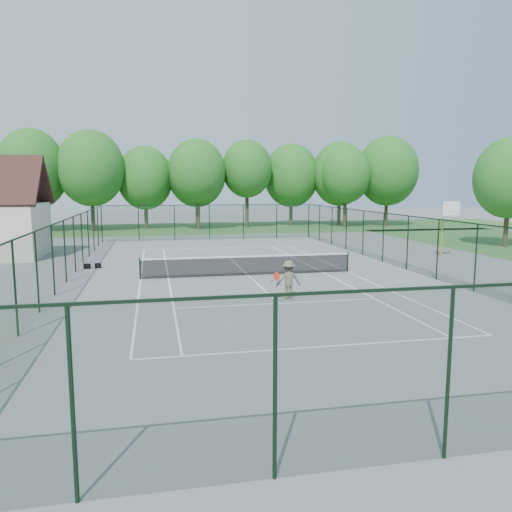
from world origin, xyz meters
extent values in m
plane|color=gray|center=(0.00, 0.00, 0.00)|extent=(140.00, 140.00, 0.00)
cube|color=#3F7031|center=(0.00, 30.00, 0.01)|extent=(80.00, 16.00, 0.01)
cube|color=white|center=(0.00, 11.88, 0.00)|extent=(10.97, 0.08, 0.01)
cube|color=white|center=(0.00, -11.88, 0.00)|extent=(10.97, 0.08, 0.01)
cube|color=white|center=(0.00, 6.40, 0.00)|extent=(8.23, 0.08, 0.01)
cube|color=white|center=(0.00, -6.40, 0.00)|extent=(8.23, 0.08, 0.01)
cube|color=white|center=(5.49, 0.00, 0.00)|extent=(0.08, 23.77, 0.01)
cube|color=white|center=(-5.49, 0.00, 0.00)|extent=(0.08, 23.77, 0.01)
cube|color=white|center=(4.12, 0.00, 0.00)|extent=(0.08, 23.77, 0.01)
cube|color=white|center=(-4.12, 0.00, 0.00)|extent=(0.08, 23.77, 0.01)
cube|color=white|center=(0.00, 0.00, 0.00)|extent=(0.08, 12.80, 0.01)
cylinder|color=black|center=(-5.50, 0.00, 0.55)|extent=(0.08, 0.08, 1.10)
cylinder|color=black|center=(5.50, 0.00, 0.55)|extent=(0.08, 0.08, 1.10)
cube|color=black|center=(0.00, 0.00, 0.50)|extent=(11.00, 0.02, 0.96)
cube|color=white|center=(0.00, 0.00, 1.00)|extent=(11.00, 0.05, 0.07)
cube|color=#1B3D25|center=(0.00, 18.00, 1.50)|extent=(18.00, 0.02, 3.00)
cube|color=#1B3D25|center=(0.00, -18.00, 1.50)|extent=(18.00, 0.02, 3.00)
cube|color=#1B3D25|center=(9.00, 0.00, 1.50)|extent=(0.02, 36.00, 3.00)
cube|color=#1B3D25|center=(-9.00, 0.00, 1.50)|extent=(0.02, 36.00, 3.00)
cube|color=black|center=(0.00, 18.00, 3.00)|extent=(18.00, 0.05, 0.05)
cube|color=black|center=(0.00, -18.00, 3.00)|extent=(18.00, 0.05, 0.05)
cube|color=black|center=(9.00, 0.00, 3.00)|extent=(0.05, 36.00, 0.05)
cube|color=black|center=(-9.00, 0.00, 3.00)|extent=(0.05, 36.00, 0.05)
cylinder|color=#42341F|center=(-16.50, 30.00, 2.10)|extent=(0.40, 0.40, 4.20)
ellipsoid|color=#2F7A27|center=(-16.50, 30.00, 6.00)|extent=(6.40, 6.40, 7.40)
cylinder|color=#42341F|center=(0.00, 30.00, 2.10)|extent=(0.40, 0.40, 4.20)
ellipsoid|color=#2F7A27|center=(0.00, 30.00, 6.00)|extent=(6.40, 6.40, 7.40)
cylinder|color=#42341F|center=(16.50, 30.00, 2.10)|extent=(0.40, 0.40, 4.20)
ellipsoid|color=#2F7A27|center=(16.50, 30.00, 6.00)|extent=(6.40, 6.40, 7.40)
cylinder|color=gold|center=(13.88, 4.44, 1.75)|extent=(0.12, 0.12, 3.50)
cube|color=gold|center=(13.88, 3.99, 3.35)|extent=(0.08, 0.90, 0.08)
cube|color=white|center=(13.88, 3.54, 3.20)|extent=(1.20, 0.05, 0.90)
torus|color=orange|center=(13.88, 3.31, 3.05)|extent=(0.48, 0.48, 0.02)
cylinder|color=#42341F|center=(21.61, 8.15, 1.83)|extent=(0.35, 0.35, 3.65)
ellipsoid|color=#2F7A27|center=(21.61, 8.15, 5.22)|extent=(5.22, 5.22, 6.09)
cube|color=black|center=(-8.51, 3.91, 0.14)|extent=(0.39, 0.28, 0.29)
cube|color=black|center=(-7.93, 4.04, 0.14)|extent=(0.37, 0.25, 0.28)
imported|color=#565940|center=(0.61, -5.66, 0.80)|extent=(1.04, 0.61, 1.60)
sphere|color=#CAFA2E|center=(1.60, -5.26, 0.85)|extent=(0.07, 0.07, 0.07)
camera|label=1|loc=(-4.78, -25.18, 4.64)|focal=35.00mm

